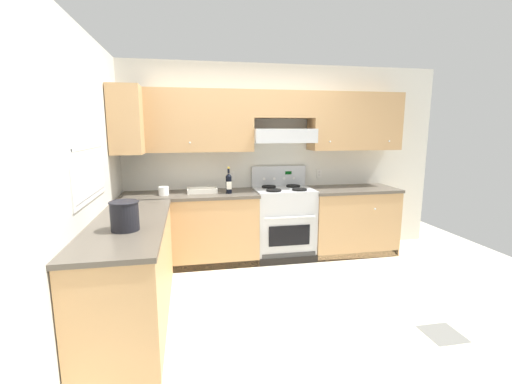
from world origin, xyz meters
The scene contains 11 objects.
ground_plane centered at (0.00, 0.00, 0.00)m, with size 7.04×7.04×0.00m, color beige.
floor_accent_tile centered at (1.34, -0.78, 0.00)m, with size 0.30×0.30×0.01m, color slate.
wall_back centered at (0.41, 1.53, 1.48)m, with size 4.68×0.57×2.55m.
wall_left centered at (-1.59, 0.23, 1.34)m, with size 0.47×4.00×2.55m.
counter_back_run centered at (0.19, 1.24, 0.45)m, with size 3.60×0.65×0.91m.
counter_left_run centered at (-1.24, 0.00, 0.45)m, with size 0.63×1.91×0.91m.
stove centered at (0.50, 1.25, 0.48)m, with size 0.76×0.62×1.20m.
wine_bottle centered at (-0.23, 1.16, 1.05)m, with size 0.07×0.08×0.33m.
bowl centered at (-0.55, 1.28, 0.93)m, with size 0.37×0.21×0.06m.
bucket centered at (-1.22, -0.29, 1.03)m, with size 0.23×0.23×0.24m.
paper_towel_roll centered at (-1.02, 1.19, 0.96)m, with size 0.12×0.12×0.10m.
Camera 1 is at (-0.71, -3.10, 1.70)m, focal length 24.47 mm.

